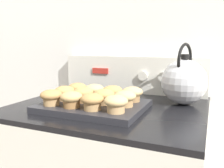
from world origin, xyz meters
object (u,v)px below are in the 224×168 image
Objects in this scene: muffin_r0_c3 at (116,103)px; muffin_r2_c0 at (77,89)px; muffin_r1_c3 at (125,98)px; muffin_r0_c1 at (71,99)px; muffin_r2_c1 at (94,90)px; muffin_r2_c2 at (113,92)px; muffin_r1_c0 at (65,92)px; tea_kettle at (184,81)px; muffin_r1_c2 at (104,96)px; muffin_pan at (94,106)px; muffin_r0_c0 at (51,97)px; muffin_r2_c3 at (132,93)px; muffin_r0_c2 at (92,101)px; muffin_r1_c1 at (83,94)px.

muffin_r0_c3 and muffin_r2_c0 have the same top height.
muffin_r0_c3 and muffin_r1_c3 have the same top height.
muffin_r0_c1 is 1.00× the size of muffin_r2_c1.
muffin_r1_c0 is at bearing -154.10° from muffin_r2_c2.
tea_kettle reaches higher than muffin_r1_c0.
muffin_r1_c2 is (0.17, -0.00, 0.00)m from muffin_r1_c0.
muffin_r0_c1 and muffin_r1_c2 have the same top height.
muffin_r2_c0 and muffin_r2_c2 have the same top height.
muffin_r2_c1 is at bearing 89.12° from muffin_r0_c1.
muffin_pan is at bearing -34.95° from muffin_r2_c0.
muffin_r0_c3 is (0.25, 0.00, 0.00)m from muffin_r0_c0.
muffin_r2_c2 is (-0.08, 0.16, 0.00)m from muffin_r0_c3.
muffin_r1_c0 is at bearing -153.67° from tea_kettle.
tea_kettle is at bearing 35.15° from muffin_pan.
muffin_r0_c3 is at bearing -63.56° from muffin_r2_c2.
muffin_r2_c2 is at bearing 135.87° from muffin_r1_c3.
muffin_r1_c0 is 1.00× the size of muffin_r1_c2.
muffin_r0_c3 and muffin_r1_c0 have the same top height.
muffin_r1_c0 is at bearing 90.48° from muffin_r0_c0.
muffin_r1_c2 is at bearing -132.80° from muffin_r2_c3.
muffin_r0_c2 and muffin_r2_c3 have the same top height.
muffin_pan is 0.37m from tea_kettle.
muffin_r0_c2 is at bearing -131.27° from tea_kettle.
muffin_r1_c3 is (0.16, 0.09, 0.00)m from muffin_r0_c1.
muffin_r0_c2 is at bearing -65.49° from muffin_pan.
muffin_r0_c1 and muffin_r2_c0 have the same top height.
muffin_r2_c3 is at bearing -144.41° from tea_kettle.
muffin_r0_c3 is 1.00× the size of muffin_r1_c0.
muffin_r1_c0 is at bearing 135.68° from muffin_r0_c1.
tea_kettle is (0.25, 0.13, 0.04)m from muffin_r2_c2.
muffin_r1_c1 and muffin_r1_c2 have the same top height.
muffin_pan is at bearing -179.06° from muffin_r1_c3.
muffin_r2_c1 is 0.32× the size of tea_kettle.
muffin_r0_c3 is at bearing -33.74° from muffin_pan.
muffin_r0_c0 is 0.25m from muffin_r0_c3.
muffin_r0_c1 and muffin_r1_c1 have the same top height.
muffin_r1_c0 and muffin_r1_c2 have the same top height.
muffin_r1_c3 and muffin_r2_c2 have the same top height.
muffin_r2_c1 is (0.09, 0.17, 0.00)m from muffin_r0_c0.
muffin_r0_c2 is 1.00× the size of muffin_r0_c3.
muffin_r0_c3 and muffin_r1_c1 have the same top height.
muffin_r1_c0 is at bearing -161.14° from muffin_r2_c3.
muffin_r0_c0 is at bearing -179.56° from muffin_r0_c1.
muffin_r0_c1 is 0.24m from muffin_r2_c3.
muffin_r0_c2 is 0.08m from muffin_r1_c2.
muffin_r0_c2 is 0.18m from muffin_r2_c1.
muffin_r0_c0 is 0.12m from muffin_r1_c1.
muffin_r1_c0 is 0.47m from tea_kettle.
muffin_r0_c3 is at bearing -45.48° from muffin_r1_c2.
muffin_r0_c3 is at bearing -34.35° from muffin_r2_c0.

